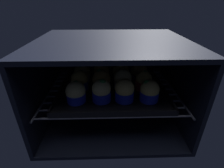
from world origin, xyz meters
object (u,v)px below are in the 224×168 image
muffin_row2_col3 (139,72)px  baking_tray (112,90)px  muffin_row0_col3 (149,91)px  muffin_row1_col0 (80,81)px  muffin_row2_col0 (82,73)px  muffin_row1_col1 (101,81)px  muffin_row0_col1 (102,91)px  muffin_row0_col2 (125,91)px  muffin_row1_col3 (144,81)px  muffin_row1_col2 (123,80)px  muffin_row0_col0 (76,93)px  muffin_row2_col2 (121,72)px  muffin_row2_col1 (102,72)px

muffin_row2_col3 → baking_tray: bearing=-144.6°
muffin_row0_col3 → muffin_row2_col3: 18.32cm
muffin_row1_col0 → muffin_row2_col0: muffin_row1_col0 is taller
muffin_row2_col0 → muffin_row1_col1: bearing=-43.8°
muffin_row0_col1 → muffin_row0_col2: 8.53cm
muffin_row1_col0 → muffin_row1_col3: muffin_row1_col3 is taller
muffin_row0_col2 → baking_tray: bearing=116.2°
muffin_row1_col2 → muffin_row1_col1: bearing=179.9°
muffin_row0_col0 → muffin_row1_col1: 13.07cm
muffin_row1_col3 → muffin_row2_col2: 12.80cm
muffin_row0_col2 → muffin_row2_col1: same height
muffin_row0_col2 → muffin_row1_col0: (-17.91, 9.30, -0.29)cm
muffin_row0_col0 → baking_tray: bearing=34.0°
muffin_row2_col0 → muffin_row2_col2: (17.87, -0.05, 0.04)cm
muffin_row0_col0 → muffin_row1_col0: bearing=89.8°
muffin_row0_col1 → muffin_row2_col3: muffin_row0_col1 is taller
muffin_row0_col0 → muffin_row1_col2: (18.04, 9.34, 0.45)cm
muffin_row0_col1 → muffin_row1_col2: (8.62, 8.99, -0.00)cm
baking_tray → muffin_row2_col0: bearing=146.6°
muffin_row1_col1 → muffin_row2_col0: size_ratio=1.10×
muffin_row0_col3 → muffin_row1_col3: (-0.36, 8.86, -0.10)cm
muffin_row0_col2 → muffin_row2_col3: size_ratio=1.00×
muffin_row1_col3 → muffin_row0_col0: bearing=-161.6°
muffin_row0_col0 → muffin_row2_col0: muffin_row0_col0 is taller
muffin_row1_col1 → muffin_row2_col3: 19.59cm
muffin_row1_col3 → muffin_row2_col0: 28.37cm
muffin_row0_col3 → muffin_row1_col1: (-18.07, 9.30, 0.03)cm
muffin_row2_col0 → baking_tray: bearing=-33.4°
muffin_row1_col1 → muffin_row2_col3: muffin_row1_col1 is taller
baking_tray → muffin_row2_col0: 16.77cm
muffin_row0_col3 → muffin_row1_col2: muffin_row1_col2 is taller
muffin_row0_col1 → muffin_row1_col1: (-0.30, 9.00, -0.23)cm
muffin_row0_col0 → muffin_row0_col1: 9.44cm
muffin_row0_col2 → muffin_row2_col2: (-0.08, 17.81, -0.38)cm
muffin_row0_col3 → muffin_row2_col3: (-0.68, 18.31, -0.00)cm
baking_tray → muffin_row2_col1: muffin_row2_col1 is taller
muffin_row0_col3 → muffin_row0_col0: bearing=-179.9°
baking_tray → muffin_row2_col3: size_ratio=5.13×
muffin_row0_col3 → muffin_row2_col1: (-18.26, 18.01, 0.05)cm
muffin_row1_col1 → muffin_row2_col3: (17.39, 9.01, -0.04)cm
muffin_row0_col3 → muffin_row2_col0: (-27.20, 18.04, -0.18)cm
muffin_row1_col1 → muffin_row2_col2: size_ratio=1.08×
muffin_row2_col1 → muffin_row1_col0: bearing=-136.2°
muffin_row0_col2 → muffin_row2_col0: muffin_row0_col2 is taller
muffin_row1_col0 → muffin_row2_col3: size_ratio=0.95×
muffin_row0_col3 → muffin_row1_col1: size_ratio=0.94×
muffin_row0_col1 → muffin_row1_col3: (17.42, 8.57, -0.37)cm
muffin_row0_col0 → muffin_row0_col1: size_ratio=0.92×
muffin_row2_col2 → muffin_row0_col2: bearing=-89.7°
muffin_row0_col1 → muffin_row1_col3: size_ratio=1.08×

